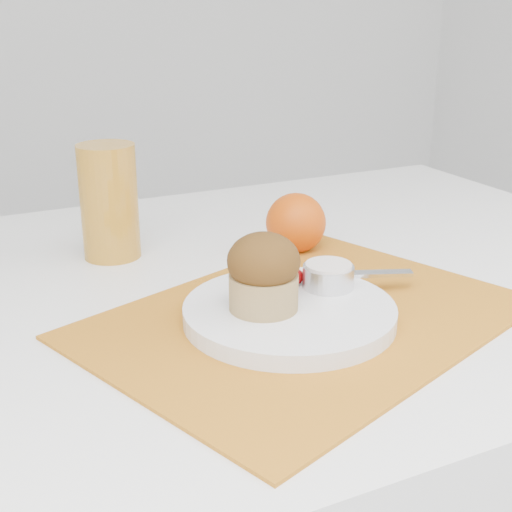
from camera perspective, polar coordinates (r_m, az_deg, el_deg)
name	(u,v)px	position (r m, az deg, el deg)	size (l,w,h in m)	color
placemat	(306,318)	(0.76, 4.01, -5.01)	(0.45, 0.33, 0.00)	#BA6E19
plate	(289,313)	(0.75, 2.69, -4.57)	(0.22, 0.22, 0.02)	white
ramekin	(328,277)	(0.79, 5.80, -1.65)	(0.06, 0.06, 0.02)	silver
cream	(329,266)	(0.78, 5.83, -0.82)	(0.05, 0.05, 0.01)	white
raspberry_near	(294,277)	(0.79, 3.07, -1.66)	(0.02, 0.02, 0.02)	#540203
raspberry_far	(316,280)	(0.79, 4.79, -1.92)	(0.02, 0.02, 0.02)	#600208
butter_knife	(333,275)	(0.82, 6.19, -1.50)	(0.18, 0.01, 0.00)	silver
orange	(296,223)	(0.95, 3.20, 2.65)	(0.08, 0.08, 0.08)	#D74F07
juice_glass	(109,202)	(0.94, -11.67, 4.27)	(0.07, 0.07, 0.15)	#BD8023
muffin	(264,273)	(0.72, 0.61, -1.33)	(0.08, 0.08, 0.08)	tan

